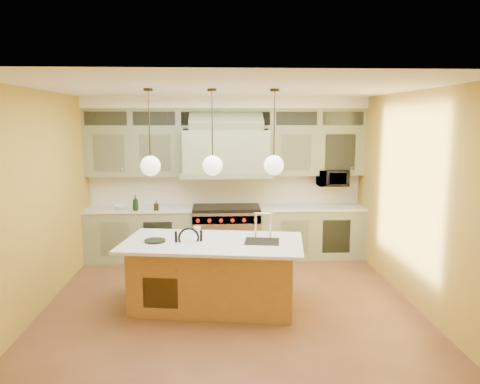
{
  "coord_description": "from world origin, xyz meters",
  "views": [
    {
      "loc": [
        -0.18,
        -6.13,
        2.52
      ],
      "look_at": [
        0.17,
        0.7,
        1.45
      ],
      "focal_mm": 35.0,
      "sensor_mm": 36.0,
      "label": 1
    }
  ],
  "objects": [
    {
      "name": "pendant_left",
      "position": [
        -1.02,
        -0.08,
        1.95
      ],
      "size": [
        0.26,
        0.26,
        1.11
      ],
      "color": "#2D2319",
      "rests_on": "ceiling"
    },
    {
      "name": "oil_bottle_b",
      "position": [
        -1.22,
        1.92,
        1.03
      ],
      "size": [
        0.08,
        0.08,
        0.17
      ],
      "primitive_type": "imported",
      "rotation": [
        0.0,
        0.0,
        -0.06
      ],
      "color": "black",
      "rests_on": "back_cabinetry"
    },
    {
      "name": "fruit_bowl",
      "position": [
        -1.87,
        2.15,
        0.97
      ],
      "size": [
        0.27,
        0.27,
        0.06
      ],
      "primitive_type": "imported",
      "rotation": [
        0.0,
        0.0,
        0.07
      ],
      "color": "white",
      "rests_on": "back_cabinetry"
    },
    {
      "name": "wall_left",
      "position": [
        -2.5,
        0.0,
        1.45
      ],
      "size": [
        0.0,
        5.0,
        5.0
      ],
      "primitive_type": "plane",
      "rotation": [
        1.57,
        0.0,
        1.57
      ],
      "color": "#B48F31",
      "rests_on": "ground"
    },
    {
      "name": "back_cabinetry",
      "position": [
        0.0,
        2.23,
        1.43
      ],
      "size": [
        5.0,
        0.77,
        2.9
      ],
      "color": "gray",
      "rests_on": "floor"
    },
    {
      "name": "range",
      "position": [
        0.0,
        2.14,
        0.49
      ],
      "size": [
        1.2,
        0.74,
        0.96
      ],
      "color": "silver",
      "rests_on": "floor"
    },
    {
      "name": "pendant_right",
      "position": [
        0.58,
        -0.08,
        1.95
      ],
      "size": [
        0.26,
        0.26,
        1.11
      ],
      "color": "#2D2319",
      "rests_on": "ceiling"
    },
    {
      "name": "wall_front",
      "position": [
        0.0,
        -2.5,
        1.45
      ],
      "size": [
        5.0,
        0.0,
        5.0
      ],
      "primitive_type": "plane",
      "rotation": [
        -1.57,
        0.0,
        0.0
      ],
      "color": "#B48F31",
      "rests_on": "ground"
    },
    {
      "name": "floor",
      "position": [
        0.0,
        0.0,
        0.0
      ],
      "size": [
        5.0,
        5.0,
        0.0
      ],
      "primitive_type": "plane",
      "color": "brown",
      "rests_on": "ground"
    },
    {
      "name": "wall_right",
      "position": [
        2.5,
        0.0,
        1.45
      ],
      "size": [
        0.0,
        5.0,
        5.0
      ],
      "primitive_type": "plane",
      "rotation": [
        1.57,
        0.0,
        -1.57
      ],
      "color": "#B48F31",
      "rests_on": "ground"
    },
    {
      "name": "counter_stool",
      "position": [
        -0.53,
        -0.27,
        0.63
      ],
      "size": [
        0.44,
        0.44,
        1.11
      ],
      "rotation": [
        0.0,
        0.0,
        0.14
      ],
      "color": "black",
      "rests_on": "floor"
    },
    {
      "name": "kitchen_island",
      "position": [
        -0.22,
        -0.08,
        0.47
      ],
      "size": [
        2.51,
        1.59,
        1.35
      ],
      "rotation": [
        0.0,
        0.0,
        -0.15
      ],
      "color": "olive",
      "rests_on": "floor"
    },
    {
      "name": "microwave",
      "position": [
        1.95,
        2.25,
        1.45
      ],
      "size": [
        0.54,
        0.37,
        0.3
      ],
      "primitive_type": "imported",
      "color": "black",
      "rests_on": "back_cabinetry"
    },
    {
      "name": "cup",
      "position": [
        -0.45,
        0.33,
        0.97
      ],
      "size": [
        0.11,
        0.11,
        0.1
      ],
      "primitive_type": "imported",
      "rotation": [
        0.0,
        0.0,
        0.05
      ],
      "color": "white",
      "rests_on": "kitchen_island"
    },
    {
      "name": "pendant_center",
      "position": [
        -0.22,
        -0.08,
        1.95
      ],
      "size": [
        0.26,
        0.26,
        1.11
      ],
      "color": "#2D2319",
      "rests_on": "ceiling"
    },
    {
      "name": "oil_bottle_a",
      "position": [
        -1.58,
        1.92,
        1.07
      ],
      "size": [
        0.12,
        0.12,
        0.27
      ],
      "primitive_type": "imported",
      "rotation": [
        0.0,
        0.0,
        -0.14
      ],
      "color": "black",
      "rests_on": "back_cabinetry"
    },
    {
      "name": "ceiling",
      "position": [
        0.0,
        0.0,
        2.9
      ],
      "size": [
        5.0,
        5.0,
        0.0
      ],
      "primitive_type": "plane",
      "rotation": [
        3.14,
        0.0,
        0.0
      ],
      "color": "white",
      "rests_on": "wall_back"
    },
    {
      "name": "wall_back",
      "position": [
        0.0,
        2.5,
        1.45
      ],
      "size": [
        5.0,
        0.0,
        5.0
      ],
      "primitive_type": "plane",
      "rotation": [
        1.57,
        0.0,
        0.0
      ],
      "color": "#B48F31",
      "rests_on": "ground"
    }
  ]
}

